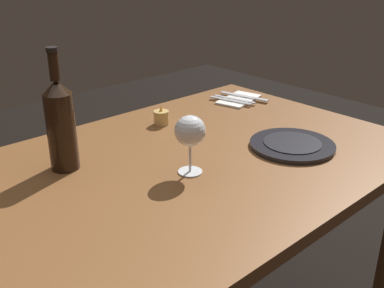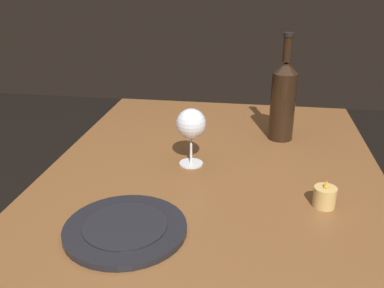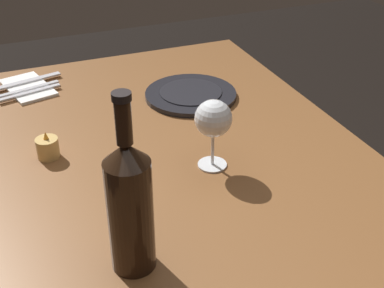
{
  "view_description": "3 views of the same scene",
  "coord_description": "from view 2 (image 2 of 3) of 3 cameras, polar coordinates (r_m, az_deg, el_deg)",
  "views": [
    {
      "loc": [
        -0.82,
        -0.89,
        1.3
      ],
      "look_at": [
        -0.05,
        -0.05,
        0.81
      ],
      "focal_mm": 42.96,
      "sensor_mm": 36.0,
      "label": 1
    },
    {
      "loc": [
        0.98,
        0.1,
        1.25
      ],
      "look_at": [
        0.01,
        -0.05,
        0.83
      ],
      "focal_mm": 39.42,
      "sensor_mm": 36.0,
      "label": 2
    },
    {
      "loc": [
        -0.97,
        0.35,
        1.4
      ],
      "look_at": [
        -0.05,
        -0.02,
        0.8
      ],
      "focal_mm": 49.23,
      "sensor_mm": 36.0,
      "label": 3
    }
  ],
  "objects": [
    {
      "name": "dining_table",
      "position": [
        1.16,
        2.64,
        -8.44
      ],
      "size": [
        1.3,
        0.9,
        0.74
      ],
      "color": "brown",
      "rests_on": "ground"
    },
    {
      "name": "wine_glass_left",
      "position": [
        1.13,
        -0.13,
        2.58
      ],
      "size": [
        0.08,
        0.08,
        0.16
      ],
      "color": "white",
      "rests_on": "dining_table"
    },
    {
      "name": "wine_bottle",
      "position": [
        1.34,
        12.24,
        5.93
      ],
      "size": [
        0.08,
        0.08,
        0.33
      ],
      "color": "black",
      "rests_on": "dining_table"
    },
    {
      "name": "dinner_plate",
      "position": [
        0.9,
        -9.0,
        -11.21
      ],
      "size": [
        0.26,
        0.26,
        0.02
      ],
      "color": "black",
      "rests_on": "dining_table"
    },
    {
      "name": "votive_candle",
      "position": [
        1.02,
        17.49,
        -6.91
      ],
      "size": [
        0.05,
        0.05,
        0.07
      ],
      "color": "#DBB266",
      "rests_on": "dining_table"
    }
  ]
}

